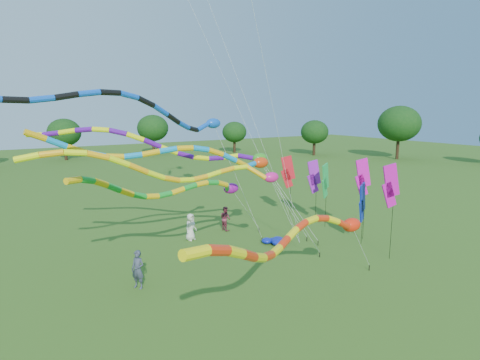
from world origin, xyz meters
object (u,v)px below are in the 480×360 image
tube_kite_orange (196,171)px  person_a (191,227)px  blue_nylon_heap (274,241)px  person_c (225,218)px  tube_kite_red (310,233)px  person_b (138,269)px

tube_kite_orange → person_a: 8.76m
blue_nylon_heap → person_c: person_c is taller
tube_kite_orange → blue_nylon_heap: bearing=25.2°
tube_kite_red → person_c: tube_kite_red is taller
person_c → tube_kite_orange: bearing=136.9°
tube_kite_red → person_a: 12.42m
person_b → person_c: size_ratio=1.10×
person_a → person_b: size_ratio=0.94×
tube_kite_orange → blue_nylon_heap: (6.82, 3.32, -5.43)m
blue_nylon_heap → person_a: person_a is taller
tube_kite_red → blue_nylon_heap: bearing=39.1°
tube_kite_red → person_c: (3.63, 12.68, -3.02)m
tube_kite_orange → person_c: bearing=51.8°
tube_kite_orange → blue_nylon_heap: size_ratio=9.49×
tube_kite_orange → person_b: tube_kite_orange is taller
person_a → person_b: bearing=-157.8°
tube_kite_red → tube_kite_orange: bearing=89.8°
blue_nylon_heap → person_a: 5.39m
blue_nylon_heap → person_c: 4.32m
tube_kite_red → person_a: bearing=64.9°
tube_kite_red → person_c: bearing=52.2°
tube_kite_red → person_c: size_ratio=7.60×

